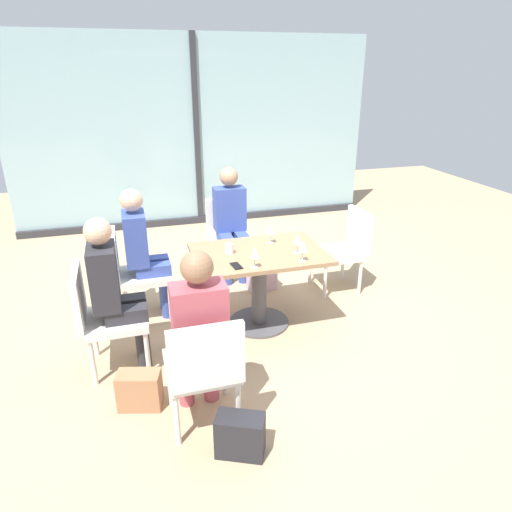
% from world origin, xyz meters
% --- Properties ---
extents(ground_plane, '(12.00, 12.00, 0.00)m').
position_xyz_m(ground_plane, '(0.00, 0.00, 0.00)').
color(ground_plane, tan).
extents(window_wall_backdrop, '(5.25, 0.10, 2.70)m').
position_xyz_m(window_wall_backdrop, '(0.00, 3.20, 1.21)').
color(window_wall_backdrop, '#95B7BC').
rests_on(window_wall_backdrop, ground_plane).
extents(dining_table_main, '(1.16, 0.81, 0.73)m').
position_xyz_m(dining_table_main, '(0.00, 0.00, 0.53)').
color(dining_table_main, '#997551').
rests_on(dining_table_main, ground_plane).
extents(chair_near_window, '(0.46, 0.51, 0.87)m').
position_xyz_m(chair_near_window, '(0.00, 1.19, 0.50)').
color(chair_near_window, silver).
rests_on(chair_near_window, ground_plane).
extents(chair_side_end, '(0.50, 0.46, 0.87)m').
position_xyz_m(chair_side_end, '(-1.35, -0.31, 0.50)').
color(chair_side_end, silver).
rests_on(chair_side_end, ground_plane).
extents(chair_front_left, '(0.46, 0.50, 0.87)m').
position_xyz_m(chair_front_left, '(-0.73, -1.19, 0.50)').
color(chair_front_left, silver).
rests_on(chair_front_left, ground_plane).
extents(chair_far_left, '(0.50, 0.46, 0.87)m').
position_xyz_m(chair_far_left, '(-1.09, 0.47, 0.50)').
color(chair_far_left, silver).
rests_on(chair_far_left, ground_plane).
extents(chair_far_right, '(0.50, 0.46, 0.87)m').
position_xyz_m(chair_far_right, '(1.09, 0.47, 0.50)').
color(chair_far_right, silver).
rests_on(chair_far_right, ground_plane).
extents(person_near_window, '(0.34, 0.39, 1.26)m').
position_xyz_m(person_near_window, '(-0.00, 1.08, 0.70)').
color(person_near_window, '#384C9E').
rests_on(person_near_window, ground_plane).
extents(person_side_end, '(0.39, 0.34, 1.26)m').
position_xyz_m(person_side_end, '(-1.24, -0.31, 0.70)').
color(person_side_end, '#28282D').
rests_on(person_side_end, ground_plane).
extents(person_front_left, '(0.34, 0.39, 1.26)m').
position_xyz_m(person_front_left, '(-0.73, -1.08, 0.70)').
color(person_front_left, '#B24C56').
rests_on(person_front_left, ground_plane).
extents(person_far_left, '(0.39, 0.34, 1.26)m').
position_xyz_m(person_far_left, '(-0.98, 0.47, 0.70)').
color(person_far_left, '#384C9E').
rests_on(person_far_left, ground_plane).
extents(wine_glass_0, '(0.07, 0.07, 0.18)m').
position_xyz_m(wine_glass_0, '(-0.13, -0.32, 0.86)').
color(wine_glass_0, silver).
rests_on(wine_glass_0, dining_table_main).
extents(wine_glass_1, '(0.07, 0.07, 0.18)m').
position_xyz_m(wine_glass_1, '(0.16, 0.18, 0.86)').
color(wine_glass_1, silver).
rests_on(wine_glass_1, dining_table_main).
extents(wine_glass_2, '(0.07, 0.07, 0.18)m').
position_xyz_m(wine_glass_2, '(0.31, -0.13, 0.86)').
color(wine_glass_2, silver).
rests_on(wine_glass_2, dining_table_main).
extents(wine_glass_3, '(0.07, 0.07, 0.18)m').
position_xyz_m(wine_glass_3, '(0.29, -0.30, 0.86)').
color(wine_glass_3, silver).
rests_on(wine_glass_3, dining_table_main).
extents(coffee_cup, '(0.08, 0.08, 0.09)m').
position_xyz_m(coffee_cup, '(-0.26, 0.04, 0.78)').
color(coffee_cup, white).
rests_on(coffee_cup, dining_table_main).
extents(cell_phone_on_table, '(0.09, 0.15, 0.01)m').
position_xyz_m(cell_phone_on_table, '(-0.27, -0.25, 0.73)').
color(cell_phone_on_table, black).
rests_on(cell_phone_on_table, dining_table_main).
extents(handbag_0, '(0.32, 0.20, 0.28)m').
position_xyz_m(handbag_0, '(0.24, 0.68, 0.14)').
color(handbag_0, beige).
rests_on(handbag_0, ground_plane).
extents(handbag_1, '(0.33, 0.23, 0.28)m').
position_xyz_m(handbag_1, '(-1.14, -0.86, 0.14)').
color(handbag_1, '#A3704C').
rests_on(handbag_1, ground_plane).
extents(handbag_2, '(0.34, 0.27, 0.28)m').
position_xyz_m(handbag_2, '(-0.56, -1.47, 0.14)').
color(handbag_2, '#232328').
rests_on(handbag_2, ground_plane).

